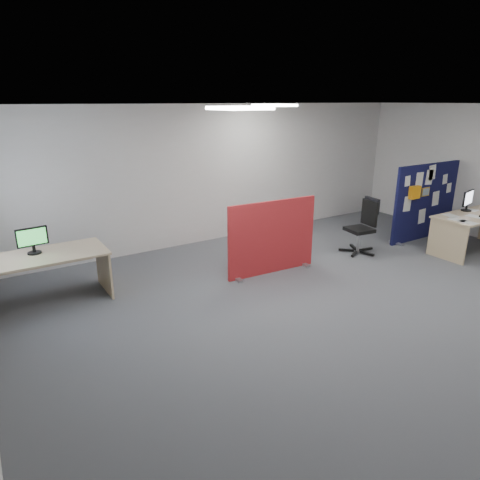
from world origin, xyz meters
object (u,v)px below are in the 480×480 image
second_desk (43,266)px  monitor_second (32,239)px  navy_divider (425,201)px  office_chair (364,223)px  monitor_main (468,200)px  red_divider (272,238)px  main_desk (474,222)px

second_desk → monitor_second: (-0.07, 0.07, 0.38)m
navy_divider → office_chair: bearing=178.1°
monitor_main → office_chair: (-1.88, 0.83, -0.37)m
red_divider → office_chair: 2.06m
monitor_second → second_desk: bearing=-52.4°
main_desk → second_desk: size_ratio=1.06×
office_chair → second_desk: bearing=178.3°
red_divider → second_desk: red_divider is taller
navy_divider → main_desk: 1.03m
monitor_second → office_chair: (5.51, -0.99, -0.36)m
monitor_main → red_divider: size_ratio=0.27×
red_divider → monitor_main: bearing=-10.3°
monitor_main → red_divider: (-3.93, 0.94, -0.35)m
navy_divider → monitor_main: 0.81m
second_desk → monitor_second: monitor_second is taller
navy_divider → office_chair: size_ratio=1.85×
main_desk → second_desk: (-7.26, 1.97, -0.00)m
main_desk → second_desk: 7.52m
navy_divider → office_chair: 1.71m
navy_divider → second_desk: size_ratio=1.11×
main_desk → red_divider: (-3.88, 1.16, 0.04)m
monitor_main → monitor_second: 7.61m
navy_divider → red_divider: size_ratio=1.15×
monitor_main → main_desk: bearing=-117.4°
red_divider → navy_divider: bearing=0.7°
main_desk → monitor_main: bearing=75.6°
navy_divider → monitor_second: size_ratio=4.58×
main_desk → red_divider: 4.05m
main_desk → office_chair: size_ratio=1.75×
second_desk → office_chair: bearing=-9.6°
navy_divider → red_divider: bearing=177.5°
navy_divider → main_desk: size_ratio=1.06×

